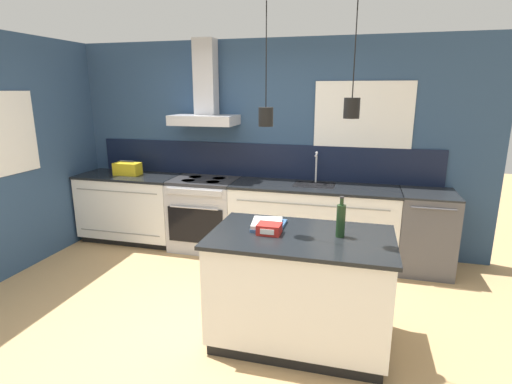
{
  "coord_description": "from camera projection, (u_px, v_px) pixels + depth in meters",
  "views": [
    {
      "loc": [
        1.24,
        -2.88,
        1.99
      ],
      "look_at": [
        0.3,
        0.7,
        1.05
      ],
      "focal_mm": 28.0,
      "sensor_mm": 36.0,
      "label": 1
    }
  ],
  "objects": [
    {
      "name": "wall_left",
      "position": [
        19.0,
        154.0,
        4.43
      ],
      "size": [
        0.08,
        3.8,
        2.6
      ],
      "color": "navy",
      "rests_on": "ground_plane"
    },
    {
      "name": "wall_back",
      "position": [
        257.0,
        142.0,
        5.05
      ],
      "size": [
        5.6,
        2.12,
        2.6
      ],
      "color": "navy",
      "rests_on": "ground_plane"
    },
    {
      "name": "bottle_on_island",
      "position": [
        341.0,
        220.0,
        3.01
      ],
      "size": [
        0.07,
        0.07,
        0.32
      ],
      "color": "#193319",
      "rests_on": "kitchen_island"
    },
    {
      "name": "yellow_toolbox",
      "position": [
        128.0,
        169.0,
        5.26
      ],
      "size": [
        0.34,
        0.18,
        0.19
      ],
      "color": "gold",
      "rests_on": "counter_run_left"
    },
    {
      "name": "red_supply_box",
      "position": [
        269.0,
        229.0,
        3.1
      ],
      "size": [
        0.18,
        0.15,
        0.08
      ],
      "color": "red",
      "rests_on": "kitchen_island"
    },
    {
      "name": "ground_plane",
      "position": [
        203.0,
        325.0,
        3.5
      ],
      "size": [
        16.0,
        16.0,
        0.0
      ],
      "primitive_type": "plane",
      "color": "tan",
      "rests_on": "ground"
    },
    {
      "name": "counter_run_sink",
      "position": [
        312.0,
        222.0,
        4.79
      ],
      "size": [
        1.96,
        0.64,
        1.29
      ],
      "color": "black",
      "rests_on": "ground_plane"
    },
    {
      "name": "book_stack",
      "position": [
        268.0,
        224.0,
        3.24
      ],
      "size": [
        0.27,
        0.34,
        0.06
      ],
      "color": "#335684",
      "rests_on": "kitchen_island"
    },
    {
      "name": "kitchen_island",
      "position": [
        300.0,
        288.0,
        3.19
      ],
      "size": [
        1.41,
        0.85,
        0.91
      ],
      "color": "black",
      "rests_on": "ground_plane"
    },
    {
      "name": "dishwasher",
      "position": [
        425.0,
        232.0,
        4.47
      ],
      "size": [
        0.59,
        0.65,
        0.91
      ],
      "color": "#4C4C51",
      "rests_on": "ground_plane"
    },
    {
      "name": "oven_range",
      "position": [
        205.0,
        214.0,
        5.12
      ],
      "size": [
        0.82,
        0.66,
        0.91
      ],
      "color": "#B5B5BA",
      "rests_on": "ground_plane"
    },
    {
      "name": "counter_run_left",
      "position": [
        131.0,
        207.0,
        5.39
      ],
      "size": [
        1.33,
        0.64,
        0.91
      ],
      "color": "black",
      "rests_on": "ground_plane"
    }
  ]
}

